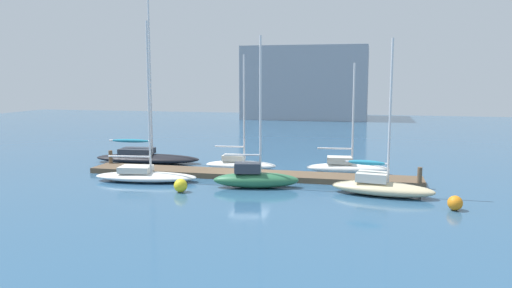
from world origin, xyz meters
TOP-DOWN VIEW (x-y plane):
  - ground_plane at (0.00, 0.00)m, footprint 120.00×120.00m
  - dock_pier at (0.00, 0.00)m, footprint 22.46×2.29m
  - dock_piling_near_end at (-10.83, 1.00)m, footprint 0.28×0.28m
  - dock_piling_far_end at (10.83, -1.00)m, footprint 0.28×0.28m
  - sailboat_0 at (-9.29, 3.66)m, footprint 8.55×3.17m
  - sailboat_1 at (-6.26, -2.81)m, footprint 6.86×2.88m
  - sailboat_2 at (-1.33, 2.56)m, footprint 5.29×1.85m
  - sailboat_3 at (1.10, -2.97)m, footprint 5.39×2.49m
  - sailboat_4 at (6.33, 2.84)m, footprint 5.84×2.03m
  - sailboat_5 at (8.53, -3.30)m, footprint 5.98×2.78m
  - mooring_buoy_yellow at (-2.87, -5.14)m, footprint 0.79×0.79m
  - mooring_buoy_orange at (12.13, -5.74)m, footprint 0.75×0.75m
  - harbor_building_distant at (-2.72, 51.45)m, footprint 19.87×13.95m

SIDE VIEW (x-z plane):
  - ground_plane at x=0.00m, z-range 0.00..0.00m
  - dock_pier at x=0.00m, z-range 0.00..0.36m
  - mooring_buoy_orange at x=12.13m, z-range 0.00..0.75m
  - mooring_buoy_yellow at x=-2.87m, z-range 0.00..0.79m
  - sailboat_1 at x=-6.26m, z-range -4.62..5.54m
  - sailboat_2 at x=-1.33m, z-range -3.66..4.63m
  - sailboat_4 at x=6.33m, z-range -3.33..4.32m
  - sailboat_0 at x=-9.29m, z-range -6.17..7.28m
  - sailboat_5 at x=8.53m, z-range -3.84..4.97m
  - sailboat_3 at x=1.10m, z-range -3.92..5.20m
  - dock_piling_near_end at x=-10.83m, z-range 0.00..1.31m
  - dock_piling_far_end at x=10.83m, z-range 0.00..1.31m
  - harbor_building_distant at x=-2.72m, z-range 0.00..11.66m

